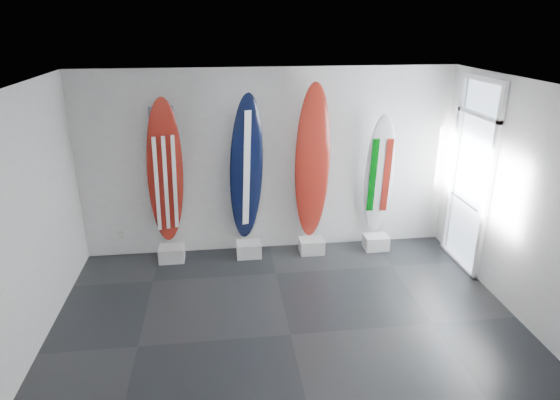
{
  "coord_description": "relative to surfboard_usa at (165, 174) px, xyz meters",
  "views": [
    {
      "loc": [
        -0.76,
        -4.95,
        3.69
      ],
      "look_at": [
        0.04,
        1.4,
        1.26
      ],
      "focal_mm": 30.91,
      "sensor_mm": 36.0,
      "label": 1
    }
  ],
  "objects": [
    {
      "name": "floor",
      "position": [
        1.62,
        -2.28,
        -1.44
      ],
      "size": [
        6.0,
        6.0,
        0.0
      ],
      "primitive_type": "plane",
      "color": "black",
      "rests_on": "ground"
    },
    {
      "name": "display_block_swiss",
      "position": [
        2.3,
        -0.1,
        -1.32
      ],
      "size": [
        0.4,
        0.3,
        0.24
      ],
      "primitive_type": "cube",
      "color": "silver",
      "rests_on": "floor"
    },
    {
      "name": "wall_outlet",
      "position": [
        -0.83,
        0.2,
        -1.09
      ],
      "size": [
        0.09,
        0.02,
        0.13
      ],
      "primitive_type": "cube",
      "color": "silver",
      "rests_on": "wall_back"
    },
    {
      "name": "ceiling",
      "position": [
        1.62,
        -2.28,
        1.56
      ],
      "size": [
        6.0,
        6.0,
        0.0
      ],
      "primitive_type": "plane",
      "rotation": [
        3.14,
        0.0,
        0.0
      ],
      "color": "white",
      "rests_on": "wall_back"
    },
    {
      "name": "surfboard_usa",
      "position": [
        0.0,
        0.0,
        0.0
      ],
      "size": [
        0.65,
        0.57,
        2.41
      ],
      "primitive_type": "ellipsoid",
      "rotation": [
        0.15,
        0.0,
        0.28
      ],
      "color": "maroon",
      "rests_on": "display_block_usa"
    },
    {
      "name": "display_block_italy",
      "position": [
        3.41,
        -0.1,
        -1.32
      ],
      "size": [
        0.4,
        0.3,
        0.24
      ],
      "primitive_type": "cube",
      "color": "silver",
      "rests_on": "floor"
    },
    {
      "name": "wall_left",
      "position": [
        -1.38,
        -2.28,
        0.06
      ],
      "size": [
        0.0,
        5.0,
        5.0
      ],
      "primitive_type": "plane",
      "rotation": [
        1.57,
        0.0,
        1.57
      ],
      "color": "silver",
      "rests_on": "ground"
    },
    {
      "name": "surfboard_italy",
      "position": [
        3.41,
        0.0,
        -0.16
      ],
      "size": [
        0.5,
        0.36,
        2.09
      ],
      "primitive_type": "ellipsoid",
      "rotation": [
        0.12,
        0.0,
        -0.1
      ],
      "color": "white",
      "rests_on": "display_block_italy"
    },
    {
      "name": "wall_back",
      "position": [
        1.62,
        0.22,
        0.06
      ],
      "size": [
        6.0,
        0.0,
        6.0
      ],
      "primitive_type": "plane",
      "rotation": [
        1.57,
        0.0,
        0.0
      ],
      "color": "silver",
      "rests_on": "ground"
    },
    {
      "name": "surfboard_navy",
      "position": [
        1.25,
        0.0,
        0.02
      ],
      "size": [
        0.64,
        0.53,
        2.44
      ],
      "primitive_type": "ellipsoid",
      "rotation": [
        0.12,
        0.0,
        0.32
      ],
      "color": "black",
      "rests_on": "display_block_navy"
    },
    {
      "name": "surfboard_swiss",
      "position": [
        2.3,
        0.0,
        0.08
      ],
      "size": [
        0.6,
        0.28,
        2.57
      ],
      "primitive_type": "ellipsoid",
      "rotation": [
        0.05,
        0.0,
        0.14
      ],
      "color": "maroon",
      "rests_on": "display_block_swiss"
    },
    {
      "name": "balcony",
      "position": [
        5.92,
        -0.73,
        -0.94
      ],
      "size": [
        2.8,
        2.2,
        1.2
      ],
      "primitive_type": null,
      "color": "slate",
      "rests_on": "ground"
    },
    {
      "name": "glass_door",
      "position": [
        4.59,
        -0.73,
        -0.02
      ],
      "size": [
        0.12,
        1.16,
        2.85
      ],
      "primitive_type": null,
      "color": "white",
      "rests_on": "floor"
    },
    {
      "name": "wall_front",
      "position": [
        1.62,
        -4.78,
        0.06
      ],
      "size": [
        6.0,
        0.0,
        6.0
      ],
      "primitive_type": "plane",
      "rotation": [
        -1.57,
        0.0,
        0.0
      ],
      "color": "silver",
      "rests_on": "ground"
    },
    {
      "name": "display_block_navy",
      "position": [
        1.25,
        -0.1,
        -1.32
      ],
      "size": [
        0.4,
        0.3,
        0.24
      ],
      "primitive_type": "cube",
      "color": "silver",
      "rests_on": "floor"
    },
    {
      "name": "wall_right",
      "position": [
        4.62,
        -2.28,
        0.06
      ],
      "size": [
        0.0,
        5.0,
        5.0
      ],
      "primitive_type": "plane",
      "rotation": [
        1.57,
        0.0,
        -1.57
      ],
      "color": "silver",
      "rests_on": "ground"
    },
    {
      "name": "display_block_usa",
      "position": [
        0.0,
        -0.1,
        -1.32
      ],
      "size": [
        0.4,
        0.3,
        0.24
      ],
      "primitive_type": "cube",
      "color": "silver",
      "rests_on": "floor"
    }
  ]
}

